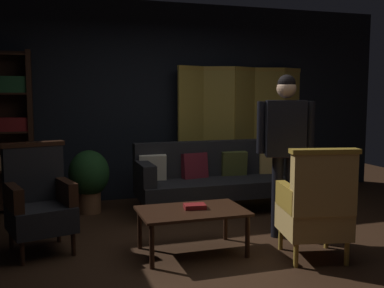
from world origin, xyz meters
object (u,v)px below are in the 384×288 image
(armchair_gilt_accent, at_px, (316,207))
(potted_plant, at_px, (89,177))
(velvet_couch, at_px, (217,175))
(folding_screen, at_px, (244,128))
(coffee_table, at_px, (192,214))
(standing_figure, at_px, (285,141))
(armchair_wing_left, at_px, (39,201))
(book_red_leather, at_px, (195,206))

(armchair_gilt_accent, relative_size, potted_plant, 1.30)
(velvet_couch, relative_size, armchair_gilt_accent, 2.04)
(armchair_gilt_accent, height_order, potted_plant, armchair_gilt_accent)
(folding_screen, relative_size, coffee_table, 2.15)
(velvet_couch, bearing_deg, standing_figure, -78.28)
(armchair_wing_left, bearing_deg, armchair_gilt_accent, -22.78)
(velvet_couch, bearing_deg, armchair_wing_left, -156.36)
(armchair_gilt_accent, relative_size, standing_figure, 0.61)
(armchair_gilt_accent, xyz_separation_m, book_red_leather, (-0.97, 0.54, -0.05))
(book_red_leather, bearing_deg, armchair_gilt_accent, -29.11)
(coffee_table, distance_m, standing_figure, 1.26)
(potted_plant, bearing_deg, armchair_wing_left, -114.33)
(velvet_couch, relative_size, armchair_wing_left, 2.04)
(coffee_table, height_order, armchair_gilt_accent, armchair_gilt_accent)
(folding_screen, xyz_separation_m, armchair_gilt_accent, (-0.54, -2.79, -0.50))
(folding_screen, xyz_separation_m, coffee_table, (-1.55, -2.28, -0.61))
(folding_screen, relative_size, potted_plant, 2.69)
(book_red_leather, bearing_deg, potted_plant, 115.50)
(armchair_gilt_accent, xyz_separation_m, potted_plant, (-1.81, 2.29, -0.03))
(armchair_wing_left, bearing_deg, potted_plant, 65.67)
(coffee_table, bearing_deg, armchair_wing_left, 160.19)
(book_red_leather, bearing_deg, coffee_table, -137.89)
(velvet_couch, xyz_separation_m, coffee_table, (-0.80, -1.45, -0.08))
(armchair_wing_left, xyz_separation_m, potted_plant, (0.58, 1.29, -0.03))
(folding_screen, distance_m, book_red_leather, 2.76)
(armchair_gilt_accent, distance_m, book_red_leather, 1.12)
(velvet_couch, bearing_deg, coffee_table, -118.97)
(armchair_wing_left, distance_m, potted_plant, 1.41)
(folding_screen, distance_m, armchair_wing_left, 3.47)
(folding_screen, xyz_separation_m, standing_figure, (-0.48, -2.11, 0.04))
(armchair_wing_left, bearing_deg, velvet_couch, 23.64)
(folding_screen, xyz_separation_m, potted_plant, (-2.35, -0.50, -0.52))
(armchair_gilt_accent, height_order, book_red_leather, armchair_gilt_accent)
(folding_screen, bearing_deg, armchair_wing_left, -148.67)
(standing_figure, bearing_deg, armchair_wing_left, 172.46)
(velvet_couch, xyz_separation_m, standing_figure, (0.27, -1.28, 0.57))
(standing_figure, bearing_deg, coffee_table, -170.84)
(coffee_table, bearing_deg, book_red_leather, 42.11)
(coffee_table, relative_size, standing_figure, 0.59)
(velvet_couch, distance_m, book_red_leather, 1.61)
(folding_screen, height_order, standing_figure, folding_screen)
(standing_figure, xyz_separation_m, book_red_leather, (-1.03, -0.14, -0.58))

